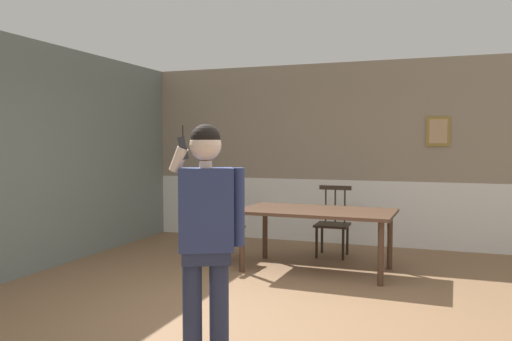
{
  "coord_description": "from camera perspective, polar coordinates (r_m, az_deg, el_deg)",
  "views": [
    {
      "loc": [
        1.56,
        -4.37,
        1.6
      ],
      "look_at": [
        0.06,
        -0.21,
        1.36
      ],
      "focal_mm": 35.96,
      "sensor_mm": 36.0,
      "label": 1
    }
  ],
  "objects": [
    {
      "name": "room_back_partition",
      "position": [
        8.26,
        8.91,
        1.5
      ],
      "size": [
        6.32,
        0.17,
        2.86
      ],
      "color": "gray",
      "rests_on": "ground_plane"
    },
    {
      "name": "person_figure",
      "position": [
        3.68,
        -5.55,
        -6.31
      ],
      "size": [
        0.48,
        0.36,
        1.73
      ],
      "rotation": [
        0.0,
        0.0,
        3.61
      ],
      "color": "#282E49",
      "rests_on": "ground_plane"
    },
    {
      "name": "chair_near_window",
      "position": [
        6.95,
        -3.96,
        -6.23
      ],
      "size": [
        0.51,
        0.51,
        0.94
      ],
      "rotation": [
        0.0,
        0.0,
        4.59
      ],
      "color": "#513823",
      "rests_on": "ground_plane"
    },
    {
      "name": "ground_plane",
      "position": [
        4.91,
        0.16,
        -15.94
      ],
      "size": [
        8.21,
        8.21,
        0.0
      ],
      "primitive_type": "plane",
      "color": "#846042"
    },
    {
      "name": "dining_table",
      "position": [
        6.46,
        6.78,
        -5.05
      ],
      "size": [
        1.92,
        1.08,
        0.77
      ],
      "rotation": [
        0.0,
        0.0,
        -0.03
      ],
      "color": "#4C3323",
      "rests_on": "ground_plane"
    },
    {
      "name": "chair_by_doorway",
      "position": [
        7.36,
        8.55,
        -5.75
      ],
      "size": [
        0.47,
        0.47,
        0.99
      ],
      "rotation": [
        0.0,
        0.0,
        3.15
      ],
      "color": "#2D2319",
      "rests_on": "ground_plane"
    }
  ]
}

